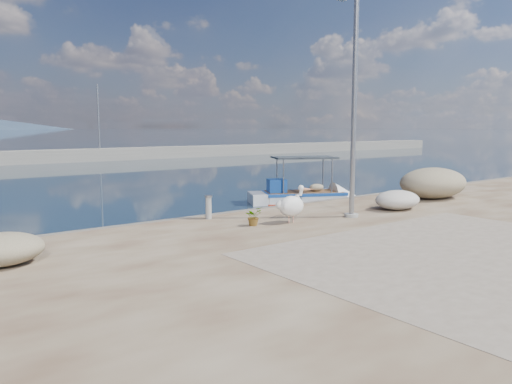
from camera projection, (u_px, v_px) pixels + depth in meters
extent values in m
plane|color=#162635|center=(344.00, 256.00, 13.05)|extent=(1400.00, 1400.00, 0.00)
cube|color=gray|center=(474.00, 255.00, 11.21)|extent=(9.00, 7.00, 0.01)
cube|color=gray|center=(12.00, 158.00, 44.58)|extent=(120.00, 2.20, 1.20)
cylinder|color=gray|center=(99.00, 120.00, 48.93)|extent=(0.16, 0.16, 7.00)
cube|color=white|center=(304.00, 201.00, 22.32)|extent=(5.17, 3.66, 0.81)
cube|color=#174596|center=(304.00, 193.00, 22.27)|extent=(3.95, 3.09, 0.12)
cube|color=#A72A14|center=(304.00, 202.00, 22.32)|extent=(3.94, 3.07, 0.10)
cube|color=#174596|center=(277.00, 186.00, 21.99)|extent=(1.03, 1.03, 0.60)
cube|color=#262C32|center=(304.00, 157.00, 22.06)|extent=(3.13, 2.59, 0.07)
cylinder|color=tan|center=(289.00, 218.00, 14.92)|extent=(0.04, 0.04, 0.29)
cylinder|color=tan|center=(293.00, 218.00, 14.96)|extent=(0.04, 0.04, 0.29)
ellipsoid|color=silver|center=(291.00, 206.00, 14.89)|extent=(0.99, 0.80, 0.62)
cylinder|color=silver|center=(300.00, 196.00, 14.93)|extent=(0.23, 0.18, 0.52)
sphere|color=silver|center=(301.00, 188.00, 14.91)|extent=(0.17, 0.17, 0.17)
cone|color=#E28357|center=(307.00, 189.00, 14.97)|extent=(0.42, 0.23, 0.13)
cylinder|color=gray|center=(354.00, 106.00, 15.52)|extent=(0.16, 0.16, 7.00)
cylinder|color=gray|center=(351.00, 215.00, 15.97)|extent=(0.44, 0.44, 0.10)
cylinder|color=gray|center=(209.00, 208.00, 15.57)|extent=(0.18, 0.18, 0.72)
cylinder|color=gray|center=(208.00, 196.00, 15.53)|extent=(0.25, 0.25, 0.06)
imported|color=#33722D|center=(253.00, 216.00, 14.54)|extent=(0.55, 0.50, 0.55)
ellipsoid|color=tan|center=(433.00, 183.00, 20.06)|extent=(3.14, 2.24, 1.23)
ellipsoid|color=beige|center=(397.00, 200.00, 17.38)|extent=(1.77, 1.33, 0.66)
ellipsoid|color=tan|center=(0.00, 249.00, 10.33)|extent=(1.75, 1.36, 0.68)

